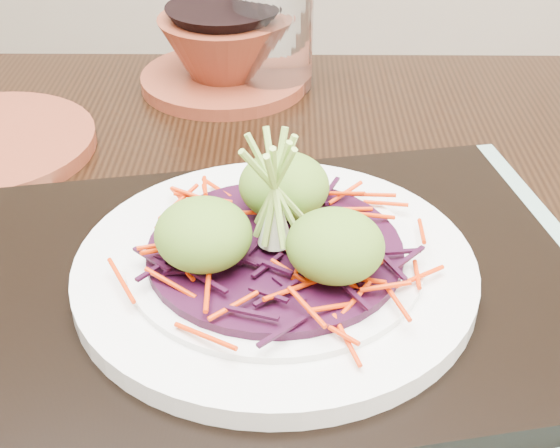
# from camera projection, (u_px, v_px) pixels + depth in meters

# --- Properties ---
(dining_table) EXTENTS (1.18, 0.87, 0.68)m
(dining_table) POSITION_uv_depth(u_px,v_px,m) (230.00, 352.00, 0.58)
(dining_table) COLOR black
(dining_table) RESTS_ON ground
(placemat) EXTENTS (0.51, 0.46, 0.00)m
(placemat) POSITION_uv_depth(u_px,v_px,m) (275.00, 301.00, 0.49)
(placemat) COLOR gray
(placemat) RESTS_ON dining_table
(serving_tray) EXTENTS (0.44, 0.39, 0.02)m
(serving_tray) POSITION_uv_depth(u_px,v_px,m) (275.00, 288.00, 0.48)
(serving_tray) COLOR black
(serving_tray) RESTS_ON placemat
(white_plate) EXTENTS (0.24, 0.24, 0.02)m
(white_plate) POSITION_uv_depth(u_px,v_px,m) (275.00, 267.00, 0.47)
(white_plate) COLOR white
(white_plate) RESTS_ON serving_tray
(cabbage_bed) EXTENTS (0.15, 0.15, 0.01)m
(cabbage_bed) POSITION_uv_depth(u_px,v_px,m) (275.00, 251.00, 0.46)
(cabbage_bed) COLOR #300923
(cabbage_bed) RESTS_ON white_plate
(carrot_julienne) EXTENTS (0.19, 0.19, 0.01)m
(carrot_julienne) POSITION_uv_depth(u_px,v_px,m) (275.00, 240.00, 0.46)
(carrot_julienne) COLOR red
(carrot_julienne) RESTS_ON cabbage_bed
(guacamole_scoops) EXTENTS (0.13, 0.12, 0.04)m
(guacamole_scoops) POSITION_uv_depth(u_px,v_px,m) (275.00, 221.00, 0.45)
(guacamole_scoops) COLOR #557C25
(guacamole_scoops) RESTS_ON cabbage_bed
(scallion_garnish) EXTENTS (0.06, 0.06, 0.08)m
(scallion_garnish) POSITION_uv_depth(u_px,v_px,m) (275.00, 193.00, 0.44)
(scallion_garnish) COLOR #96C34E
(scallion_garnish) RESTS_ON cabbage_bed
(water_glass) EXTENTS (0.08, 0.08, 0.11)m
(water_glass) POSITION_uv_depth(u_px,v_px,m) (273.00, 32.00, 0.73)
(water_glass) COLOR white
(water_glass) RESTS_ON dining_table
(terracotta_bowl_set) EXTENTS (0.18, 0.18, 0.07)m
(terracotta_bowl_set) POSITION_uv_depth(u_px,v_px,m) (224.00, 56.00, 0.75)
(terracotta_bowl_set) COLOR maroon
(terracotta_bowl_set) RESTS_ON dining_table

